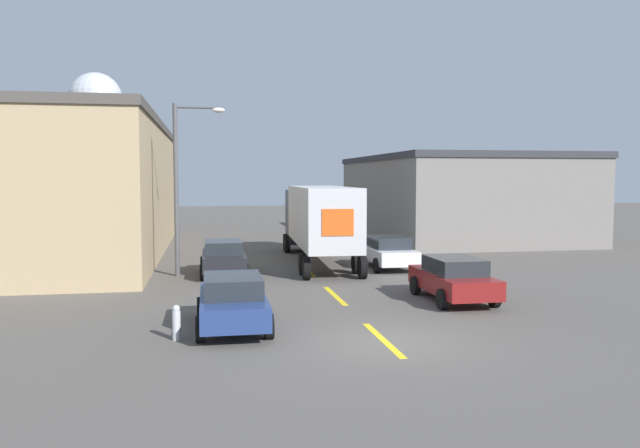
{
  "coord_description": "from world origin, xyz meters",
  "views": [
    {
      "loc": [
        -4.51,
        -15.29,
        4.25
      ],
      "look_at": [
        -0.35,
        7.61,
        2.52
      ],
      "focal_mm": 35.0,
      "sensor_mm": 36.0,
      "label": 1
    }
  ],
  "objects_px": {
    "parked_car_left_near": "(233,301)",
    "parked_car_right_mid": "(388,251)",
    "street_lamp": "(182,177)",
    "water_tower": "(96,101)",
    "parked_car_right_near": "(453,278)",
    "semi_truck": "(318,217)",
    "fire_hydrant": "(176,323)",
    "parked_car_left_far": "(223,257)"
  },
  "relations": [
    {
      "from": "parked_car_right_mid",
      "to": "water_tower",
      "type": "relative_size",
      "value": 0.27
    },
    {
      "from": "parked_car_right_mid",
      "to": "street_lamp",
      "type": "distance_m",
      "value": 10.04
    },
    {
      "from": "parked_car_right_mid",
      "to": "parked_car_right_near",
      "type": "bearing_deg",
      "value": -90.0
    },
    {
      "from": "parked_car_left_far",
      "to": "water_tower",
      "type": "xyz_separation_m",
      "value": [
        -12.49,
        44.77,
        11.9
      ]
    },
    {
      "from": "parked_car_right_near",
      "to": "street_lamp",
      "type": "height_order",
      "value": "street_lamp"
    },
    {
      "from": "parked_car_left_near",
      "to": "water_tower",
      "type": "distance_m",
      "value": 57.34
    },
    {
      "from": "parked_car_right_mid",
      "to": "street_lamp",
      "type": "xyz_separation_m",
      "value": [
        -9.38,
        -0.63,
        3.51
      ]
    },
    {
      "from": "semi_truck",
      "to": "parked_car_left_near",
      "type": "xyz_separation_m",
      "value": [
        -4.79,
        -13.27,
        -1.51
      ]
    },
    {
      "from": "parked_car_left_far",
      "to": "street_lamp",
      "type": "xyz_separation_m",
      "value": [
        -1.71,
        0.04,
        3.51
      ]
    },
    {
      "from": "water_tower",
      "to": "semi_truck",
      "type": "bearing_deg",
      "value": -67.35
    },
    {
      "from": "fire_hydrant",
      "to": "street_lamp",
      "type": "bearing_deg",
      "value": 91.09
    },
    {
      "from": "parked_car_left_near",
      "to": "fire_hydrant",
      "type": "height_order",
      "value": "parked_car_left_near"
    },
    {
      "from": "parked_car_left_near",
      "to": "parked_car_left_far",
      "type": "relative_size",
      "value": 1.0
    },
    {
      "from": "street_lamp",
      "to": "water_tower",
      "type": "bearing_deg",
      "value": 103.55
    },
    {
      "from": "street_lamp",
      "to": "fire_hydrant",
      "type": "bearing_deg",
      "value": -88.91
    },
    {
      "from": "semi_truck",
      "to": "fire_hydrant",
      "type": "relative_size",
      "value": 13.43
    },
    {
      "from": "parked_car_right_near",
      "to": "water_tower",
      "type": "relative_size",
      "value": 0.27
    },
    {
      "from": "water_tower",
      "to": "parked_car_left_far",
      "type": "bearing_deg",
      "value": -74.41
    },
    {
      "from": "semi_truck",
      "to": "water_tower",
      "type": "height_order",
      "value": "water_tower"
    },
    {
      "from": "semi_truck",
      "to": "street_lamp",
      "type": "height_order",
      "value": "street_lamp"
    },
    {
      "from": "parked_car_left_near",
      "to": "water_tower",
      "type": "height_order",
      "value": "water_tower"
    },
    {
      "from": "parked_car_left_far",
      "to": "fire_hydrant",
      "type": "distance_m",
      "value": 11.02
    },
    {
      "from": "parked_car_left_far",
      "to": "fire_hydrant",
      "type": "height_order",
      "value": "parked_car_left_far"
    },
    {
      "from": "parked_car_left_far",
      "to": "parked_car_left_near",
      "type": "bearing_deg",
      "value": -90.0
    },
    {
      "from": "parked_car_right_near",
      "to": "parked_car_left_far",
      "type": "bearing_deg",
      "value": 136.65
    },
    {
      "from": "parked_car_right_near",
      "to": "water_tower",
      "type": "height_order",
      "value": "water_tower"
    },
    {
      "from": "parked_car_left_near",
      "to": "parked_car_right_mid",
      "type": "bearing_deg",
      "value": 54.08
    },
    {
      "from": "parked_car_right_mid",
      "to": "parked_car_right_near",
      "type": "relative_size",
      "value": 1.0
    },
    {
      "from": "semi_truck",
      "to": "street_lamp",
      "type": "distance_m",
      "value": 7.57
    },
    {
      "from": "semi_truck",
      "to": "parked_car_left_near",
      "type": "height_order",
      "value": "semi_truck"
    },
    {
      "from": "parked_car_left_near",
      "to": "parked_car_left_far",
      "type": "distance_m",
      "value": 9.9
    },
    {
      "from": "parked_car_right_near",
      "to": "semi_truck",
      "type": "bearing_deg",
      "value": 105.21
    },
    {
      "from": "parked_car_left_near",
      "to": "street_lamp",
      "type": "xyz_separation_m",
      "value": [
        -1.71,
        9.95,
        3.51
      ]
    },
    {
      "from": "parked_car_right_mid",
      "to": "water_tower",
      "type": "distance_m",
      "value": 49.92
    },
    {
      "from": "street_lamp",
      "to": "semi_truck",
      "type": "bearing_deg",
      "value": 27.04
    },
    {
      "from": "water_tower",
      "to": "fire_hydrant",
      "type": "relative_size",
      "value": 16.83
    },
    {
      "from": "parked_car_right_near",
      "to": "parked_car_right_mid",
      "type": "bearing_deg",
      "value": 90.0
    },
    {
      "from": "parked_car_left_far",
      "to": "street_lamp",
      "type": "height_order",
      "value": "street_lamp"
    },
    {
      "from": "street_lamp",
      "to": "parked_car_left_near",
      "type": "bearing_deg",
      "value": -80.22
    },
    {
      "from": "parked_car_right_mid",
      "to": "fire_hydrant",
      "type": "relative_size",
      "value": 4.59
    },
    {
      "from": "parked_car_left_near",
      "to": "parked_car_right_mid",
      "type": "xyz_separation_m",
      "value": [
        7.67,
        10.58,
        0.0
      ]
    },
    {
      "from": "parked_car_left_near",
      "to": "parked_car_right_mid",
      "type": "relative_size",
      "value": 1.0
    }
  ]
}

